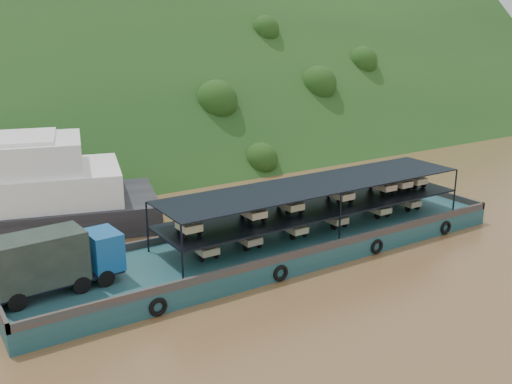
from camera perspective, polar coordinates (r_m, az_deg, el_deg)
ground at (r=41.77m, az=4.55°, el=-4.78°), size 160.00×160.00×0.00m
hillside at (r=72.56m, az=-12.89°, el=4.00°), size 140.00×39.60×39.60m
cargo_barge at (r=37.84m, az=0.41°, el=-5.16°), size 35.00×7.18×4.60m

